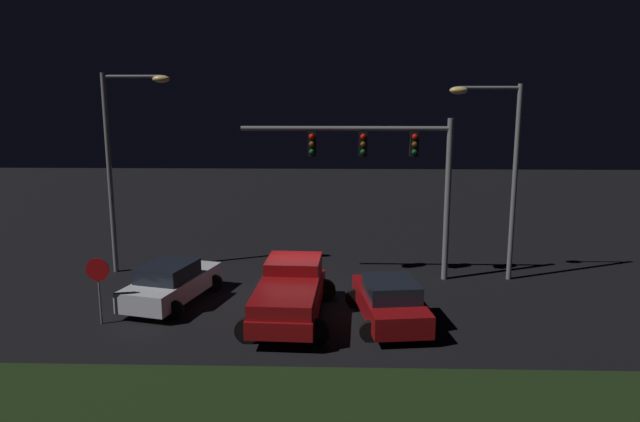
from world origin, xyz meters
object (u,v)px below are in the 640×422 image
(car_sedan_far, at_px, (390,301))
(traffic_signal_gantry, at_px, (387,159))
(car_sedan, at_px, (171,283))
(stop_sign, at_px, (98,278))
(street_lamp_left, at_px, (121,149))
(street_lamp_right, at_px, (501,158))
(pickup_truck, at_px, (290,289))

(car_sedan_far, xyz_separation_m, traffic_signal_gantry, (0.21, 4.75, 4.16))
(car_sedan, xyz_separation_m, stop_sign, (-1.74, -2.09, 0.82))
(car_sedan, height_order, street_lamp_left, street_lamp_left)
(car_sedan_far, bearing_deg, street_lamp_left, 55.74)
(traffic_signal_gantry, distance_m, street_lamp_right, 4.48)
(car_sedan, relative_size, street_lamp_left, 0.57)
(stop_sign, bearing_deg, traffic_signal_gantry, 28.18)
(pickup_truck, relative_size, car_sedan_far, 1.19)
(car_sedan_far, bearing_deg, stop_sign, 85.28)
(pickup_truck, height_order, stop_sign, stop_sign)
(street_lamp_right, bearing_deg, stop_sign, -159.62)
(car_sedan_far, bearing_deg, street_lamp_right, -51.40)
(street_lamp_left, bearing_deg, car_sedan, -52.29)
(car_sedan, relative_size, traffic_signal_gantry, 0.57)
(street_lamp_left, bearing_deg, street_lamp_right, -2.09)
(pickup_truck, relative_size, car_sedan, 1.16)
(pickup_truck, bearing_deg, stop_sign, 99.25)
(street_lamp_left, bearing_deg, traffic_signal_gantry, -3.39)
(car_sedan_far, distance_m, street_lamp_right, 7.95)
(pickup_truck, height_order, car_sedan_far, pickup_truck)
(car_sedan_far, height_order, street_lamp_right, street_lamp_right)
(traffic_signal_gantry, bearing_deg, pickup_truck, -128.16)
(car_sedan_far, relative_size, street_lamp_left, 0.56)
(car_sedan, xyz_separation_m, traffic_signal_gantry, (7.91, 3.09, 4.16))
(street_lamp_left, xyz_separation_m, street_lamp_right, (15.27, -0.56, -0.25))
(traffic_signal_gantry, xyz_separation_m, stop_sign, (-9.65, -5.17, -3.34))
(stop_sign, bearing_deg, pickup_truck, 6.62)
(car_sedan, xyz_separation_m, car_sedan_far, (7.70, -1.67, 0.00))
(street_lamp_left, height_order, stop_sign, street_lamp_left)
(street_lamp_right, relative_size, stop_sign, 3.50)
(traffic_signal_gantry, xyz_separation_m, street_lamp_left, (-10.79, 0.64, 0.31))
(car_sedan, bearing_deg, stop_sign, 154.58)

